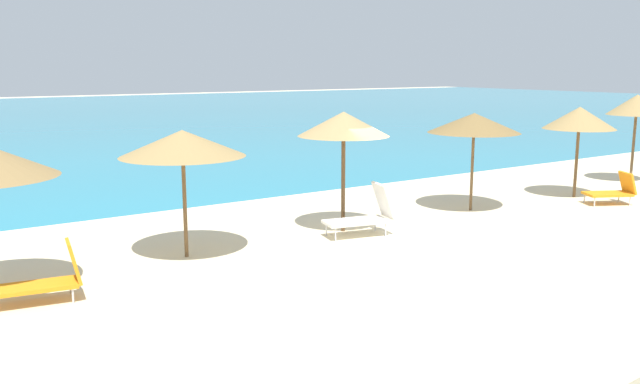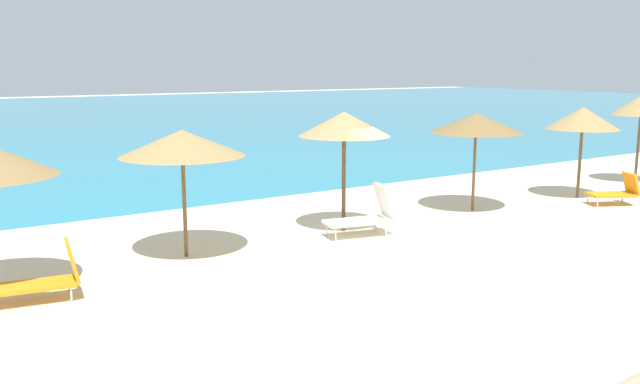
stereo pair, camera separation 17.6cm
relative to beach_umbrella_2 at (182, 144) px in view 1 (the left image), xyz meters
The scene contains 10 objects.
ground_plane 5.59m from the beach_umbrella_2, 13.45° to the right, with size 160.00×160.00×0.00m, color beige.
sea_water 40.39m from the beach_umbrella_2, 82.98° to the left, with size 160.00×71.07×0.01m, color teal.
beach_umbrella_2 is the anchor object (origin of this frame).
beach_umbrella_3 3.97m from the beach_umbrella_2, ahead, with size 2.15×2.15×2.84m.
beach_umbrella_4 8.24m from the beach_umbrella_2, ahead, with size 2.47×2.47×2.65m.
beach_umbrella_5 12.21m from the beach_umbrella_2, ahead, with size 2.10×2.10×2.70m.
beach_umbrella_6 16.07m from the beach_umbrella_2, ahead, with size 1.92×1.92×2.95m.
lounge_chair_0 4.59m from the beach_umbrella_2, ahead, with size 1.72×0.97×1.22m.
lounge_chair_2 12.48m from the beach_umbrella_2, ahead, with size 1.48×1.20×0.92m.
lounge_chair_4 3.80m from the beach_umbrella_2, 158.02° to the right, with size 1.56×0.83×1.00m.
Camera 1 is at (-10.11, -11.43, 3.89)m, focal length 37.54 mm.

